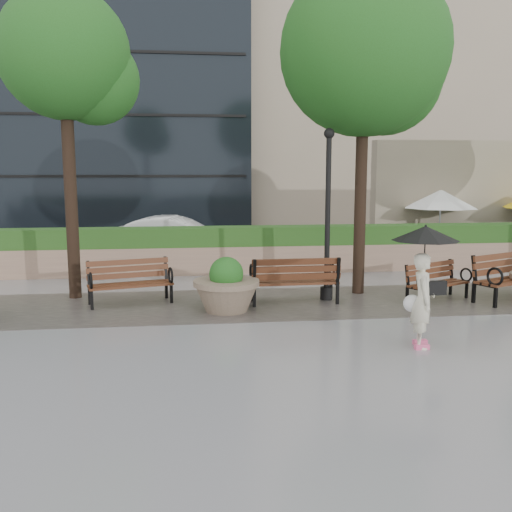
{
  "coord_description": "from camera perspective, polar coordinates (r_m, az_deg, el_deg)",
  "views": [
    {
      "loc": [
        -1.99,
        -9.42,
        2.99
      ],
      "look_at": [
        -0.49,
        2.93,
        1.1
      ],
      "focal_mm": 40.0,
      "sensor_mm": 36.0,
      "label": 1
    }
  ],
  "objects": [
    {
      "name": "cafe_wall",
      "position": [
        22.58,
        23.79,
        5.39
      ],
      "size": [
        10.0,
        0.6,
        4.0
      ],
      "primitive_type": "cube",
      "color": "tan",
      "rests_on": "ground"
    },
    {
      "name": "bench_4",
      "position": [
        14.37,
        24.14,
        -2.84
      ],
      "size": [
        2.14,
        1.55,
        1.08
      ],
      "rotation": [
        0.0,
        0.0,
        0.43
      ],
      "color": "#5A2E1A",
      "rests_on": "ground"
    },
    {
      "name": "bldg_stone",
      "position": [
        35.27,
        13.96,
        19.85
      ],
      "size": [
        18.0,
        10.0,
        20.0
      ],
      "primitive_type": "cube",
      "color": "tan",
      "rests_on": "ground"
    },
    {
      "name": "pedestrian",
      "position": [
        9.96,
        16.42,
        -1.76
      ],
      "size": [
        1.12,
        1.12,
        2.05
      ],
      "rotation": [
        0.0,
        0.0,
        1.28
      ],
      "color": "beige",
      "rests_on": "ground"
    },
    {
      "name": "cobble_strip",
      "position": [
        12.93,
        2.13,
        -4.72
      ],
      "size": [
        28.0,
        3.2,
        0.01
      ],
      "primitive_type": "cube",
      "color": "#383330",
      "rests_on": "ground"
    },
    {
      "name": "bench_2",
      "position": [
        12.88,
        3.81,
        -3.36
      ],
      "size": [
        2.0,
        0.82,
        1.06
      ],
      "rotation": [
        0.0,
        0.0,
        3.16
      ],
      "color": "#5A2E1A",
      "rests_on": "ground"
    },
    {
      "name": "asphalt_street",
      "position": [
        20.73,
        -1.33,
        0.35
      ],
      "size": [
        40.0,
        7.0,
        0.0
      ],
      "primitive_type": "cube",
      "color": "black",
      "rests_on": "ground"
    },
    {
      "name": "bench_1",
      "position": [
        13.08,
        -12.44,
        -3.47
      ],
      "size": [
        1.94,
        1.16,
        0.98
      ],
      "rotation": [
        0.0,
        0.0,
        0.26
      ],
      "color": "#5A2E1A",
      "rests_on": "ground"
    },
    {
      "name": "planter_left",
      "position": [
        12.1,
        -2.97,
        -3.44
      ],
      "size": [
        1.4,
        1.4,
        1.17
      ],
      "color": "#7F6B56",
      "rests_on": "ground"
    },
    {
      "name": "tree_1",
      "position": [
        14.21,
        11.3,
        18.83
      ],
      "size": [
        3.93,
        3.91,
        7.65
      ],
      "color": "black",
      "rests_on": "ground"
    },
    {
      "name": "ground",
      "position": [
        10.08,
        4.84,
        -8.64
      ],
      "size": [
        100.0,
        100.0,
        0.0
      ],
      "primitive_type": "plane",
      "color": "gray",
      "rests_on": "ground"
    },
    {
      "name": "bench_3",
      "position": [
        13.76,
        17.67,
        -3.23
      ],
      "size": [
        1.71,
        1.29,
        0.86
      ],
      "rotation": [
        0.0,
        0.0,
        0.47
      ],
      "color": "#5A2E1A",
      "rests_on": "ground"
    },
    {
      "name": "patio_umb_white",
      "position": [
        20.34,
        17.99,
        5.4
      ],
      "size": [
        2.5,
        2.5,
        2.3
      ],
      "color": "black",
      "rests_on": "ground"
    },
    {
      "name": "hedge_wall",
      "position": [
        16.7,
        -0.01,
        0.63
      ],
      "size": [
        24.0,
        0.8,
        1.35
      ],
      "color": "tan",
      "rests_on": "ground"
    },
    {
      "name": "car_right",
      "position": [
        19.39,
        -8.03,
        1.82
      ],
      "size": [
        4.57,
        2.36,
        1.43
      ],
      "primitive_type": "imported",
      "rotation": [
        0.0,
        0.0,
        1.37
      ],
      "color": "silver",
      "rests_on": "ground"
    },
    {
      "name": "tree_0",
      "position": [
        14.04,
        -17.92,
        17.97
      ],
      "size": [
        3.07,
        2.9,
        6.98
      ],
      "color": "black",
      "rests_on": "ground"
    },
    {
      "name": "lamppost",
      "position": [
        13.09,
        7.16,
        2.99
      ],
      "size": [
        0.28,
        0.28,
        3.91
      ],
      "color": "black",
      "rests_on": "ground"
    }
  ]
}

